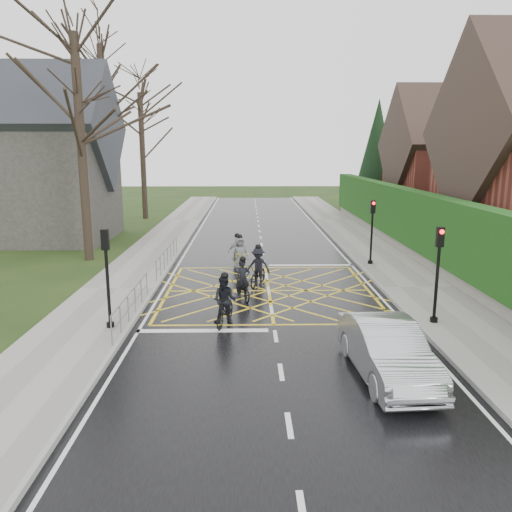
{
  "coord_description": "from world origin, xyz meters",
  "views": [
    {
      "loc": [
        -0.84,
        -19.24,
        5.51
      ],
      "look_at": [
        -0.5,
        0.62,
        1.3
      ],
      "focal_mm": 35.0,
      "sensor_mm": 36.0,
      "label": 1
    }
  ],
  "objects_px": {
    "cyclist_back": "(225,305)",
    "cyclist_mid": "(258,270)",
    "cyclist_front": "(237,255)",
    "cyclist_lead": "(240,258)",
    "car": "(387,350)",
    "cyclist_rear": "(243,285)"
  },
  "relations": [
    {
      "from": "cyclist_back",
      "to": "cyclist_front",
      "type": "relative_size",
      "value": 1.04
    },
    {
      "from": "car",
      "to": "cyclist_front",
      "type": "bearing_deg",
      "value": 104.45
    },
    {
      "from": "cyclist_lead",
      "to": "car",
      "type": "bearing_deg",
      "value": -87.28
    },
    {
      "from": "cyclist_rear",
      "to": "cyclist_front",
      "type": "distance_m",
      "value": 5.19
    },
    {
      "from": "cyclist_back",
      "to": "car",
      "type": "bearing_deg",
      "value": -28.47
    },
    {
      "from": "cyclist_mid",
      "to": "car",
      "type": "height_order",
      "value": "cyclist_mid"
    },
    {
      "from": "car",
      "to": "cyclist_mid",
      "type": "bearing_deg",
      "value": 105.21
    },
    {
      "from": "cyclist_rear",
      "to": "car",
      "type": "xyz_separation_m",
      "value": [
        3.61,
        -6.7,
        0.17
      ]
    },
    {
      "from": "cyclist_front",
      "to": "cyclist_rear",
      "type": "bearing_deg",
      "value": -99.42
    },
    {
      "from": "cyclist_mid",
      "to": "cyclist_rear",
      "type": "bearing_deg",
      "value": -88.43
    },
    {
      "from": "cyclist_front",
      "to": "car",
      "type": "relative_size",
      "value": 0.41
    },
    {
      "from": "cyclist_front",
      "to": "cyclist_lead",
      "type": "distance_m",
      "value": 0.66
    },
    {
      "from": "cyclist_back",
      "to": "car",
      "type": "relative_size",
      "value": 0.42
    },
    {
      "from": "cyclist_lead",
      "to": "cyclist_back",
      "type": "bearing_deg",
      "value": -108.82
    },
    {
      "from": "cyclist_back",
      "to": "cyclist_mid",
      "type": "height_order",
      "value": "cyclist_mid"
    },
    {
      "from": "cyclist_front",
      "to": "cyclist_lead",
      "type": "xyz_separation_m",
      "value": [
        0.14,
        -0.64,
        -0.02
      ]
    },
    {
      "from": "cyclist_back",
      "to": "cyclist_front",
      "type": "height_order",
      "value": "cyclist_back"
    },
    {
      "from": "cyclist_rear",
      "to": "car",
      "type": "bearing_deg",
      "value": -78.53
    },
    {
      "from": "car",
      "to": "cyclist_rear",
      "type": "bearing_deg",
      "value": 114.45
    },
    {
      "from": "cyclist_front",
      "to": "car",
      "type": "bearing_deg",
      "value": -84.67
    },
    {
      "from": "cyclist_front",
      "to": "cyclist_lead",
      "type": "bearing_deg",
      "value": -90.7
    },
    {
      "from": "cyclist_back",
      "to": "cyclist_front",
      "type": "bearing_deg",
      "value": 102.68
    }
  ]
}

